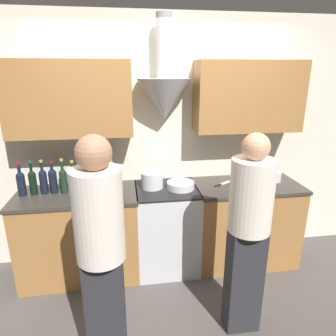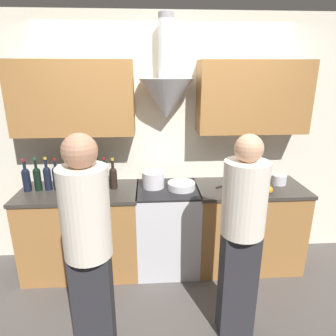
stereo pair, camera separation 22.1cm
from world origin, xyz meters
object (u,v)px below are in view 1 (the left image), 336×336
Objects in this scene: wine_bottle_1 at (33,181)px; wine_bottle_7 at (94,177)px; stove_range at (167,228)px; person_foreground_left at (101,253)px; person_foreground_right at (248,229)px; wine_bottle_5 at (73,179)px; stock_pot at (152,180)px; wine_bottle_8 at (103,178)px; orange_fruit at (266,187)px; wine_bottle_3 at (53,180)px; wine_bottle_0 at (21,182)px; wine_bottle_6 at (84,178)px; wine_bottle_2 at (43,180)px; mixing_bowl at (181,185)px; saucepan at (274,177)px; wine_bottle_4 at (63,180)px; wine_bottle_9 at (112,178)px.

wine_bottle_1 is 0.99× the size of wine_bottle_7.
stove_range is 1.38m from person_foreground_left.
wine_bottle_7 is 0.21× the size of person_foreground_right.
wine_bottle_5 is 1.44× the size of stock_pot.
wine_bottle_8 reaches higher than orange_fruit.
wine_bottle_1 is 0.66m from wine_bottle_8.
wine_bottle_3 and wine_bottle_5 have the same top height.
wine_bottle_6 reaches higher than wine_bottle_0.
wine_bottle_5 is (0.28, -0.01, -0.00)m from wine_bottle_2.
person_foreground_left reaches higher than stock_pot.
mixing_bowl is at bearing -3.10° from wine_bottle_2.
mixing_bowl is at bearing -176.33° from saucepan.
mixing_bowl is at bearing -4.93° from wine_bottle_7.
stock_pot is at bearing 2.08° from wine_bottle_8.
wine_bottle_6 is at bearing 176.34° from mixing_bowl.
wine_bottle_4 is at bearing -176.90° from wine_bottle_6.
stove_range is 0.51m from mixing_bowl.
wine_bottle_8 is (0.66, -0.01, -0.00)m from wine_bottle_1.
wine_bottle_6 is at bearing -1.70° from wine_bottle_2.
mixing_bowl is (0.95, -0.06, -0.11)m from wine_bottle_6.
wine_bottle_0 is at bearing -179.15° from wine_bottle_9.
wine_bottle_6 is (0.10, 0.00, 0.01)m from wine_bottle_5.
person_foreground_left is (0.05, -1.17, -0.08)m from wine_bottle_8.
person_foreground_left reaches higher than wine_bottle_3.
wine_bottle_9 is 1.54m from orange_fruit.
mixing_bowl is 0.16× the size of person_foreground_left.
mixing_bowl is at bearing -5.13° from wine_bottle_9.
orange_fruit is at bearing -7.61° from wine_bottle_6.
wine_bottle_9 is 1.41× the size of stock_pot.
wine_bottle_8 reaches higher than wine_bottle_0.
person_foreground_right reaches higher than wine_bottle_7.
wine_bottle_2 is at bearing -179.40° from wine_bottle_3.
mixing_bowl is 1.04m from saucepan.
stock_pot is (1.15, 0.01, -0.05)m from wine_bottle_1.
mixing_bowl is (1.33, -0.07, -0.10)m from wine_bottle_2.
orange_fruit is (1.69, -0.25, -0.10)m from wine_bottle_7.
wine_bottle_0 is 0.95× the size of wine_bottle_7.
wine_bottle_5 reaches higher than stove_range.
wine_bottle_2 is at bearing 150.33° from person_foreground_right.
wine_bottle_1 is 1.15m from stock_pot.
person_foreground_left reaches higher than wine_bottle_6.
stove_range is 1.33m from wine_bottle_2.
wine_bottle_2 reaches higher than stove_range.
wine_bottle_8 is at bearing -0.80° from wine_bottle_1.
saucepan is (2.09, 0.01, -0.09)m from wine_bottle_5.
wine_bottle_2 is 1.02× the size of wine_bottle_8.
saucepan reaches higher than orange_fruit.
wine_bottle_4 is (0.19, -0.02, 0.00)m from wine_bottle_2.
wine_bottle_7 is (-0.72, 0.05, 0.59)m from stove_range.
stock_pot is at bearing 123.55° from person_foreground_right.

